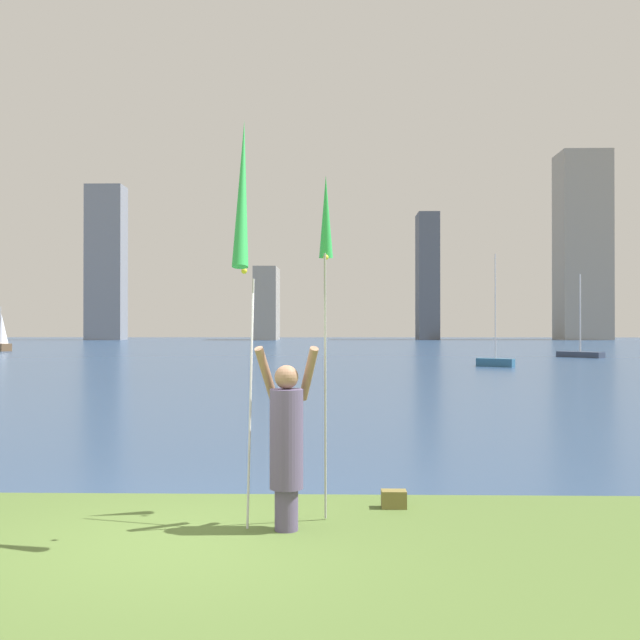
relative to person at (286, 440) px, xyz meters
name	(u,v)px	position (x,y,z in m)	size (l,w,h in m)	color
ground	(317,353)	(-1.06, 50.56, -1.01)	(120.00, 138.00, 0.12)	#4C662D
person	(286,440)	(0.00, 0.00, 0.00)	(0.71, 0.52, 1.93)	#594C72
kite_flag_left	(243,201)	(-0.40, -0.47, 2.43)	(0.16, 1.23, 4.20)	#B2B2B7
kite_flag_right	(326,228)	(0.40, 0.67, 2.31)	(0.16, 0.86, 3.85)	#B2B2B7
bag	(394,499)	(1.20, 0.97, -0.84)	(0.29, 0.19, 0.20)	olive
sailboat_1	(495,360)	(8.64, 30.61, -0.61)	(1.89, 1.46, 5.81)	#2D6084
sailboat_2	(580,353)	(16.54, 41.65, -0.65)	(2.70, 2.83, 5.49)	#333D51
sailboat_5	(1,334)	(-26.97, 52.38, 0.41)	(2.20, 2.03, 3.64)	brown
skyline_tower_0	(106,263)	(-32.51, 97.52, 10.05)	(5.20, 3.78, 21.99)	gray
skyline_tower_1	(267,304)	(-9.61, 98.35, 4.22)	(3.23, 7.34, 10.32)	gray
skyline_tower_2	(427,277)	(13.61, 100.66, 8.22)	(3.00, 5.20, 18.33)	#565B66
skyline_tower_3	(582,246)	(35.93, 100.54, 12.57)	(6.96, 6.26, 27.02)	gray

